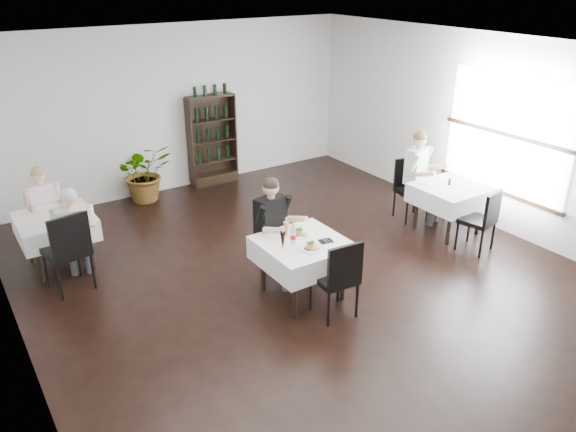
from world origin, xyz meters
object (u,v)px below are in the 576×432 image
object	(u,v)px
main_table	(303,252)
potted_tree	(145,172)
wine_shelf	(212,141)
diner_main	(275,223)

from	to	relation	value
main_table	potted_tree	bearing A→B (deg)	96.97
wine_shelf	potted_tree	size ratio (longest dim) A/B	1.66
wine_shelf	main_table	world-z (taller)	wine_shelf
main_table	diner_main	world-z (taller)	diner_main
potted_tree	diner_main	bearing A→B (deg)	-83.31
wine_shelf	potted_tree	world-z (taller)	wine_shelf
wine_shelf	main_table	size ratio (longest dim) A/B	1.70
main_table	potted_tree	size ratio (longest dim) A/B	0.98
potted_tree	diner_main	world-z (taller)	diner_main
potted_tree	diner_main	distance (m)	3.73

